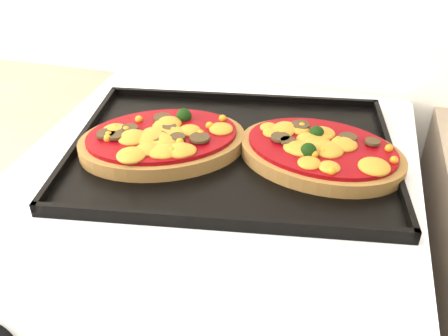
% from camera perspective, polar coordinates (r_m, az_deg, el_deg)
% --- Properties ---
extents(baking_tray, '(0.53, 0.42, 0.02)m').
position_cam_1_polar(baking_tray, '(0.76, 0.96, 2.16)').
color(baking_tray, black).
rests_on(baking_tray, stove).
extents(pizza_left, '(0.30, 0.27, 0.04)m').
position_cam_1_polar(pizza_left, '(0.76, -7.05, 3.31)').
color(pizza_left, '#A06937').
rests_on(pizza_left, baking_tray).
extents(pizza_right, '(0.27, 0.21, 0.04)m').
position_cam_1_polar(pizza_right, '(0.74, 11.02, 1.96)').
color(pizza_right, '#A06937').
rests_on(pizza_right, baking_tray).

